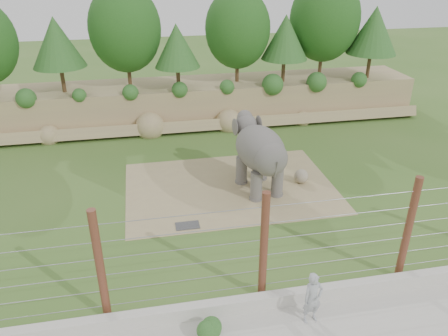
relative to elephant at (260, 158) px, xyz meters
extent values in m
plane|color=#3E6925|center=(-1.82, -2.60, -1.65)|extent=(90.00, 90.00, 0.00)
cube|color=#998262|center=(-1.82, 10.40, -0.40)|extent=(30.00, 4.00, 2.50)
cube|color=#998262|center=(-1.82, 8.10, -1.30)|extent=(30.00, 1.37, 1.07)
cylinder|color=#3F2B19|center=(-9.82, 9.90, 1.64)|extent=(0.24, 0.24, 1.58)
sphere|color=#1D4A18|center=(-9.82, 9.90, 3.77)|extent=(3.60, 3.60, 3.60)
cylinder|color=#3F2B19|center=(-5.82, 10.40, 1.81)|extent=(0.24, 0.24, 1.92)
sphere|color=#1D4A18|center=(-5.82, 10.40, 4.42)|extent=(4.40, 4.40, 4.40)
cylinder|color=#3F2B19|center=(-2.82, 9.20, 1.55)|extent=(0.24, 0.24, 1.40)
sphere|color=#1D4A18|center=(-2.82, 9.20, 3.45)|extent=(3.20, 3.20, 3.20)
cylinder|color=#3F2B19|center=(1.18, 10.20, 1.76)|extent=(0.24, 0.24, 1.82)
sphere|color=#1D4A18|center=(1.18, 10.20, 4.23)|extent=(4.16, 4.16, 4.16)
cylinder|color=#3F2B19|center=(4.18, 9.60, 1.60)|extent=(0.24, 0.24, 1.50)
sphere|color=#1D4A18|center=(4.18, 9.60, 3.64)|extent=(3.44, 3.44, 3.44)
cylinder|color=#3F2B19|center=(7.18, 10.60, 1.86)|extent=(0.24, 0.24, 2.03)
sphere|color=#1D4A18|center=(7.18, 10.60, 4.62)|extent=(4.64, 4.64, 4.64)
cylinder|color=#3F2B19|center=(10.18, 9.40, 1.67)|extent=(0.24, 0.24, 1.64)
sphere|color=#1D4A18|center=(10.18, 9.40, 3.90)|extent=(3.76, 3.76, 3.76)
cube|color=tan|center=(-1.32, 0.40, -1.64)|extent=(10.00, 7.00, 0.02)
cube|color=#262628|center=(-3.76, -2.52, -1.62)|extent=(1.00, 0.60, 0.03)
sphere|color=gray|center=(2.23, 0.19, -1.28)|extent=(0.69, 0.69, 0.69)
cube|color=beige|center=(-1.82, -7.60, -1.40)|extent=(26.00, 0.35, 0.50)
cylinder|color=#55291A|center=(-6.82, -7.10, 0.35)|extent=(0.26, 0.26, 4.00)
cylinder|color=#55291A|center=(-1.82, -7.10, 0.35)|extent=(0.26, 0.26, 4.00)
cylinder|color=#55291A|center=(3.18, -7.10, 0.35)|extent=(0.26, 0.26, 4.00)
cylinder|color=gray|center=(-1.82, -7.10, -1.15)|extent=(20.00, 0.02, 0.02)
cylinder|color=gray|center=(-1.82, -7.10, -0.55)|extent=(20.00, 0.02, 0.02)
cylinder|color=gray|center=(-1.82, -7.10, 0.05)|extent=(20.00, 0.02, 0.02)
cylinder|color=gray|center=(-1.82, -7.10, 0.65)|extent=(20.00, 0.02, 0.02)
cylinder|color=gray|center=(-1.82, -7.10, 1.25)|extent=(20.00, 0.02, 0.02)
cylinder|color=gray|center=(-1.82, -7.10, 1.85)|extent=(20.00, 0.02, 0.02)
sphere|color=#265E26|center=(-3.82, -8.40, -1.32)|extent=(0.65, 0.65, 0.65)
imported|color=#B1B7BB|center=(-0.60, -8.42, -0.75)|extent=(0.71, 0.53, 1.78)
camera|label=1|loc=(-5.19, -17.79, 8.74)|focal=35.00mm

